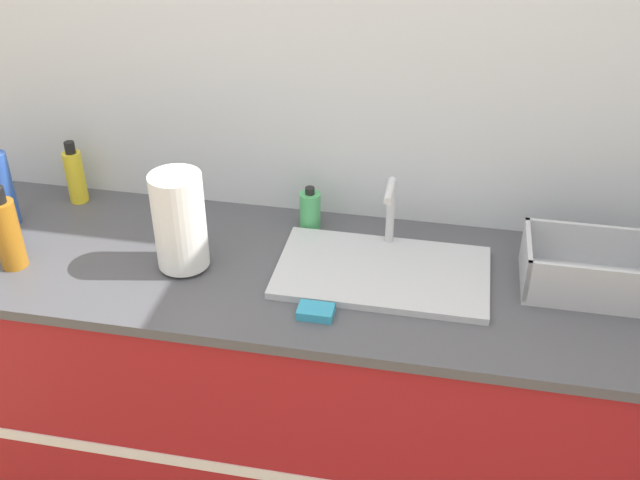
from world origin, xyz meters
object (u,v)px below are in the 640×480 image
sink (383,269)px  soap_dispenser (310,210)px  bottle_blue (2,186)px  bottle_amber (7,232)px  dish_rack (589,273)px  bottle_yellow (75,175)px  paper_towel_roll (180,222)px

sink → soap_dispenser: sink is taller
sink → bottle_blue: 1.14m
bottle_amber → bottle_blue: bottle_blue is taller
dish_rack → bottle_blue: (-1.67, 0.01, 0.07)m
dish_rack → bottle_yellow: size_ratio=1.69×
paper_towel_roll → dish_rack: bearing=5.8°
dish_rack → bottle_amber: (-1.53, -0.19, 0.06)m
paper_towel_roll → dish_rack: paper_towel_roll is taller
paper_towel_roll → bottle_blue: paper_towel_roll is taller
paper_towel_roll → dish_rack: 1.08m
sink → bottle_blue: bearing=177.2°
paper_towel_roll → bottle_amber: size_ratio=1.16×
bottle_amber → soap_dispenser: (0.76, 0.35, -0.05)m
dish_rack → paper_towel_roll: bearing=-174.2°
dish_rack → soap_dispenser: soap_dispenser is taller
bottle_amber → bottle_blue: (-0.13, 0.21, 0.02)m
bottle_blue → soap_dispenser: 0.90m
sink → bottle_amber: (-1.00, -0.15, 0.09)m
bottle_blue → paper_towel_roll: bearing=-11.6°
dish_rack → bottle_yellow: (-1.53, 0.18, 0.04)m
bottle_yellow → dish_rack: bearing=-6.6°
bottle_amber → bottle_yellow: bottle_amber is taller
sink → bottle_amber: bearing=-171.3°
paper_towel_roll → bottle_blue: 0.61m
paper_towel_roll → bottle_amber: (-0.46, -0.09, -0.04)m
paper_towel_roll → bottle_blue: bearing=168.4°
bottle_blue → soap_dispenser: bottle_blue is taller
sink → dish_rack: bearing=4.5°
bottle_amber → bottle_blue: bearing=122.9°
sink → paper_towel_roll: paper_towel_roll is taller
bottle_amber → soap_dispenser: size_ratio=1.82×
paper_towel_roll → bottle_yellow: size_ratio=1.39×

